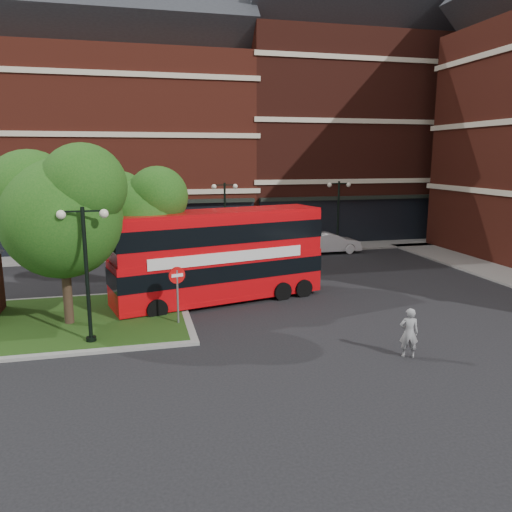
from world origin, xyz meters
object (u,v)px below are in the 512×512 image
object	(u,v)px
car_white	(329,243)
woman	(409,333)
bus	(219,250)
car_silver	(203,244)

from	to	relation	value
car_white	woman	bearing A→B (deg)	165.94
bus	car_white	distance (m)	13.87
car_silver	car_white	xyz separation A→B (m)	(8.71, -1.50, -0.04)
woman	car_silver	world-z (taller)	woman
woman	car_white	bearing A→B (deg)	-84.08
car_silver	bus	bearing A→B (deg)	-176.26
woman	car_white	xyz separation A→B (m)	(4.36, 18.00, -0.14)
bus	woman	bearing A→B (deg)	-71.42
bus	woman	xyz separation A→B (m)	(5.11, -8.03, -1.60)
car_white	bus	bearing A→B (deg)	136.05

